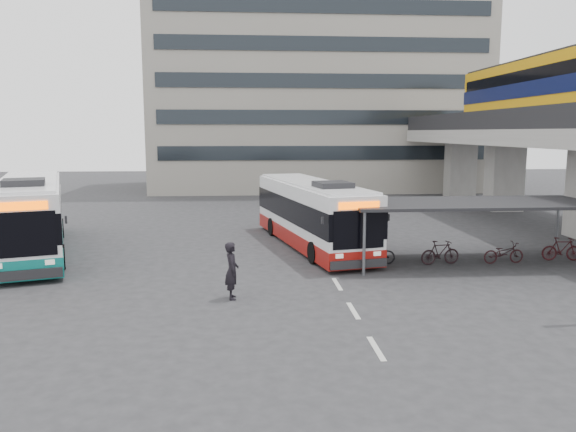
{
  "coord_description": "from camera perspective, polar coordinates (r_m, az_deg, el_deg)",
  "views": [
    {
      "loc": [
        -0.71,
        -19.16,
        5.36
      ],
      "look_at": [
        0.99,
        3.18,
        2.0
      ],
      "focal_mm": 35.0,
      "sensor_mm": 36.0,
      "label": 1
    }
  ],
  "objects": [
    {
      "name": "ground",
      "position": [
        19.91,
        -2.15,
        -7.1
      ],
      "size": [
        120.0,
        120.0,
        0.0
      ],
      "primitive_type": "plane",
      "color": "#28282B",
      "rests_on": "ground"
    },
    {
      "name": "viaduct",
      "position": [
        35.95,
        25.52,
        9.1
      ],
      "size": [
        8.0,
        32.0,
        9.68
      ],
      "color": "gray",
      "rests_on": "ground"
    },
    {
      "name": "bike_shelter",
      "position": [
        24.27,
        17.91,
        -0.71
      ],
      "size": [
        10.0,
        4.0,
        2.54
      ],
      "color": "#595B60",
      "rests_on": "ground"
    },
    {
      "name": "office_block",
      "position": [
        56.02,
        2.67,
        15.84
      ],
      "size": [
        30.0,
        15.0,
        25.0
      ],
      "primitive_type": "cube",
      "color": "gray",
      "rests_on": "ground"
    },
    {
      "name": "road_markings",
      "position": [
        17.32,
        6.65,
        -9.53
      ],
      "size": [
        0.15,
        7.6,
        0.01
      ],
      "color": "beige",
      "rests_on": "ground"
    },
    {
      "name": "bus_main",
      "position": [
        26.49,
        2.42,
        0.2
      ],
      "size": [
        4.67,
        11.37,
        3.29
      ],
      "rotation": [
        0.0,
        0.0,
        0.21
      ],
      "color": "white",
      "rests_on": "ground"
    },
    {
      "name": "bus_teal",
      "position": [
        27.43,
        -24.71,
        -0.04
      ],
      "size": [
        6.1,
        12.2,
        3.54
      ],
      "rotation": [
        0.0,
        0.0,
        0.31
      ],
      "color": "white",
      "rests_on": "ground"
    },
    {
      "name": "pedestrian",
      "position": [
        18.26,
        -5.73,
        -5.54
      ],
      "size": [
        0.5,
        0.72,
        1.87
      ],
      "primitive_type": "imported",
      "rotation": [
        0.0,
        0.0,
        1.66
      ],
      "color": "black",
      "rests_on": "ground"
    },
    {
      "name": "sign_totem_north",
      "position": [
        31.5,
        -25.92,
        0.08
      ],
      "size": [
        0.5,
        0.21,
        2.32
      ],
      "rotation": [
        0.0,
        0.0,
        0.14
      ],
      "color": "#9D090A",
      "rests_on": "ground"
    }
  ]
}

